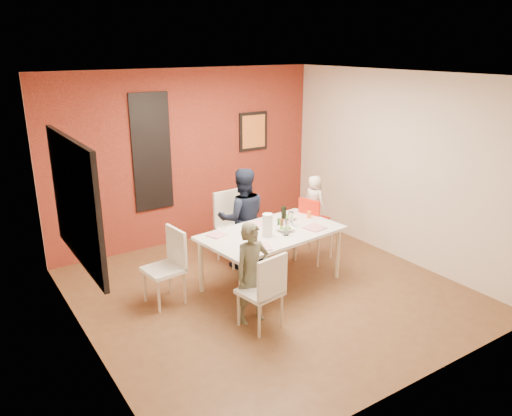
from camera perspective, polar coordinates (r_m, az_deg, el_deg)
ground at (r=6.52m, az=1.47°, el=-9.49°), size 4.50×4.50×0.00m
ceiling at (r=5.78m, az=1.69°, el=14.92°), size 4.50×4.50×0.02m
wall_back at (r=7.91m, az=-7.82°, el=5.78°), size 4.50×0.02×2.70m
wall_front at (r=4.46m, az=18.35°, el=-4.93°), size 4.50×0.02×2.70m
wall_left at (r=5.13m, az=-19.55°, el=-2.02°), size 0.02×4.50×2.70m
wall_right at (r=7.49m, az=15.90°, el=4.55°), size 0.02×4.50×2.70m
brick_accent_wall at (r=7.89m, az=-7.76°, el=5.75°), size 4.50×0.02×2.70m
picture_window_frame at (r=5.26m, az=-20.01°, el=0.72°), size 0.05×1.70×1.30m
picture_window_pane at (r=5.27m, az=-19.85°, el=0.75°), size 0.02×1.55×1.15m
glassblock_strip at (r=7.61m, az=-11.84°, el=6.23°), size 0.55×0.03×1.70m
glassblock_surround at (r=7.61m, az=-11.83°, el=6.23°), size 0.60×0.03×1.76m
art_print_frame at (r=8.39m, az=-0.31°, el=8.76°), size 0.54×0.03×0.64m
art_print_canvas at (r=8.38m, az=-0.26°, el=8.74°), size 0.44×0.01×0.54m
dining_table at (r=6.42m, az=1.78°, el=-3.24°), size 1.90×1.19×0.75m
chair_near at (r=5.50m, az=1.05°, el=-9.14°), size 0.48×0.48×0.90m
chair_far at (r=7.21m, az=-2.65°, el=-1.69°), size 0.51×0.51×1.03m
chair_left at (r=6.17m, az=-9.90°, el=-6.10°), size 0.47×0.47×0.93m
high_chair at (r=7.21m, az=6.50°, el=-1.74°), size 0.51×0.51×0.97m
child_near at (r=5.63m, az=-0.44°, el=-7.45°), size 0.43×0.29×1.18m
child_far at (r=6.97m, az=-1.57°, el=-1.18°), size 0.85×0.76×1.44m
toddler at (r=7.13m, az=6.66°, el=0.91°), size 0.26×0.37×0.71m
plate_near_left at (r=5.90m, az=0.53°, el=-4.46°), size 0.32×0.32×0.01m
plate_far_mid at (r=6.64m, az=0.23°, el=-1.83°), size 0.21×0.21×0.01m
plate_near_right at (r=6.55m, az=6.72°, el=-2.25°), size 0.28×0.28×0.01m
plate_far_left at (r=6.28m, az=-4.48°, el=-3.10°), size 0.25×0.25×0.01m
salad_bowl_a at (r=6.41m, az=3.37°, el=-2.42°), size 0.24×0.24×0.05m
salad_bowl_b at (r=6.82m, az=3.66°, el=-1.13°), size 0.23×0.23×0.05m
wine_bottle at (r=6.59m, az=3.19°, el=-0.88°), size 0.07×0.07×0.26m
wine_glass_a at (r=6.25m, az=3.43°, el=-2.23°), size 0.07×0.07×0.21m
wine_glass_b at (r=6.56m, az=4.00°, el=-1.26°), size 0.07×0.07×0.20m
paper_towel_roll at (r=6.20m, az=1.32°, el=-1.96°), size 0.13×0.13×0.29m
condiment_red at (r=6.49m, az=3.19°, el=-1.82°), size 0.03×0.03×0.13m
condiment_green at (r=6.51m, az=2.59°, el=-1.72°), size 0.03×0.03×0.13m
condiment_brown at (r=6.46m, az=2.91°, el=-1.83°), size 0.04×0.04×0.14m
sippy_cup at (r=6.91m, az=6.08°, el=-0.75°), size 0.06×0.06×0.10m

